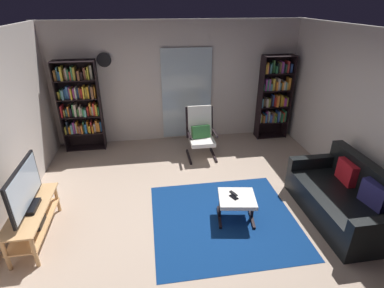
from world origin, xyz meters
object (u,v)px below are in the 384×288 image
object	(u,v)px
tv_stand	(33,218)
bookshelf_near_tv	(80,103)
bookshelf_near_sofa	(274,96)
lounge_armchair	(201,131)
cell_phone	(234,197)
ottoman	(237,201)
wall_clock	(104,60)
tv_remote	(233,193)
leather_sofa	(345,199)
television	(25,189)

from	to	relation	value
tv_stand	bookshelf_near_tv	world-z (taller)	bookshelf_near_tv
bookshelf_near_sofa	lounge_armchair	world-z (taller)	bookshelf_near_sofa
tv_stand	cell_phone	world-z (taller)	tv_stand
ottoman	wall_clock	xyz separation A→B (m)	(-2.00, 2.97, 1.53)
bookshelf_near_sofa	tv_remote	bearing A→B (deg)	-122.01
leather_sofa	bookshelf_near_tv	bearing A→B (deg)	144.58
lounge_armchair	television	bearing A→B (deg)	-142.60
bookshelf_near_sofa	leather_sofa	distance (m)	3.03
bookshelf_near_tv	lounge_armchair	size ratio (longest dim) A/B	1.85
tv_stand	bookshelf_near_sofa	size ratio (longest dim) A/B	0.62
bookshelf_near_sofa	ottoman	xyz separation A→B (m)	(-1.65, -2.77, -0.67)
lounge_armchair	ottoman	distance (m)	2.10
bookshelf_near_sofa	lounge_armchair	distance (m)	1.99
bookshelf_near_sofa	leather_sofa	world-z (taller)	bookshelf_near_sofa
bookshelf_near_sofa	cell_phone	xyz separation A→B (m)	(-1.70, -2.77, -0.60)
bookshelf_near_tv	cell_phone	bearing A→B (deg)	-48.01
lounge_armchair	ottoman	bearing A→B (deg)	-85.71
bookshelf_near_sofa	ottoman	size ratio (longest dim) A/B	3.19
lounge_armchair	tv_remote	xyz separation A→B (m)	(0.12, -2.01, -0.13)
television	cell_phone	bearing A→B (deg)	-1.35
tv_stand	tv_remote	bearing A→B (deg)	0.49
television	tv_remote	distance (m)	2.80
leather_sofa	television	bearing A→B (deg)	176.88
leather_sofa	cell_phone	xyz separation A→B (m)	(-1.66, 0.18, 0.10)
television	bookshelf_near_sofa	bearing A→B (deg)	31.31
television	lounge_armchair	size ratio (longest dim) A/B	0.95
bookshelf_near_sofa	leather_sofa	bearing A→B (deg)	-90.85
television	wall_clock	xyz separation A→B (m)	(0.80, 2.91, 1.07)
bookshelf_near_sofa	cell_phone	bearing A→B (deg)	-121.54
leather_sofa	bookshelf_near_sofa	bearing A→B (deg)	89.15
television	lounge_armchair	bearing A→B (deg)	37.40
ottoman	tv_remote	xyz separation A→B (m)	(-0.03, 0.08, 0.08)
tv_stand	bookshelf_near_tv	size ratio (longest dim) A/B	0.62
bookshelf_near_tv	bookshelf_near_sofa	world-z (taller)	bookshelf_near_tv
bookshelf_near_tv	television	bearing A→B (deg)	-94.99
television	bookshelf_near_tv	distance (m)	2.75
lounge_armchair	ottoman	xyz separation A→B (m)	(0.16, -2.08, -0.21)
tv_remote	cell_phone	xyz separation A→B (m)	(-0.02, -0.08, -0.00)
cell_phone	ottoman	bearing A→B (deg)	-19.74
tv_stand	tv_remote	world-z (taller)	tv_stand
bookshelf_near_sofa	cell_phone	distance (m)	3.31
tv_remote	cell_phone	distance (m)	0.09
cell_phone	wall_clock	distance (m)	3.84
tv_stand	tv_remote	size ratio (longest dim) A/B	8.16
tv_stand	tv_remote	distance (m)	2.78
tv_stand	wall_clock	bearing A→B (deg)	74.53
tv_remote	television	bearing A→B (deg)	155.87
bookshelf_near_tv	tv_remote	distance (m)	3.76
ottoman	leather_sofa	bearing A→B (deg)	-6.43
tv_stand	bookshelf_near_sofa	world-z (taller)	bookshelf_near_sofa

